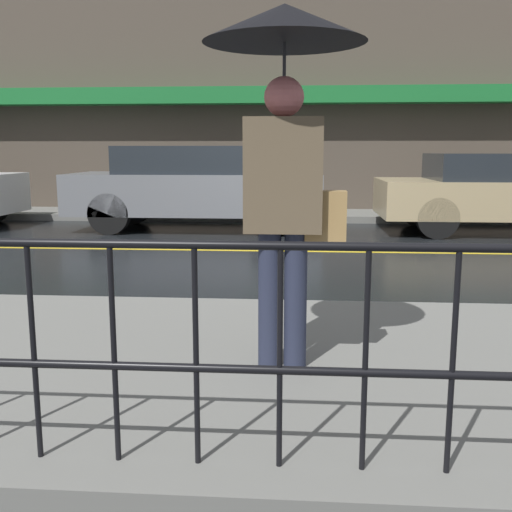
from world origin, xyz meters
name	(u,v)px	position (x,y,z in m)	size (l,w,h in m)	color
ground_plane	(272,251)	(0.00, 0.00, 0.00)	(80.00, 80.00, 0.00)	black
sidewalk_near	(233,368)	(0.00, -4.94, 0.07)	(28.00, 3.07, 0.14)	slate
sidewalk_far	(281,215)	(0.00, 4.21, 0.07)	(28.00, 1.61, 0.14)	slate
lane_marking	(272,251)	(0.00, 0.00, 0.00)	(25.20, 0.12, 0.01)	gold
building_storefront	(284,73)	(0.00, 5.13, 3.12)	(28.00, 0.85, 6.30)	#4C4238
railing_foreground	(196,326)	(0.00, -6.23, 0.73)	(12.00, 0.04, 0.95)	black
pedestrian	(285,101)	(0.32, -5.04, 1.71)	(0.92, 0.92, 2.10)	#23283D
car_grey	(195,187)	(-1.52, 2.26, 0.79)	(4.52, 1.70, 1.51)	slate
car_tan	(506,192)	(3.99, 2.26, 0.72)	(4.44, 1.90, 1.38)	tan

